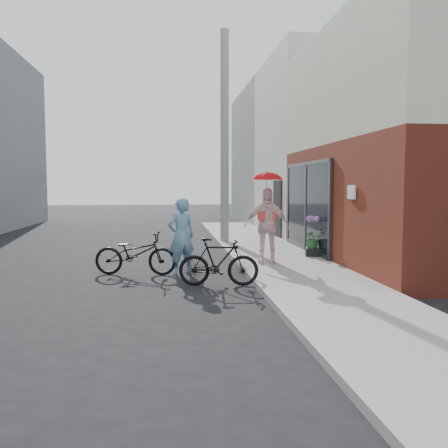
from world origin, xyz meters
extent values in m
plane|color=black|center=(0.00, 0.00, 0.00)|extent=(80.00, 80.00, 0.00)
cube|color=#989993|center=(2.10, 2.00, 0.06)|extent=(2.20, 24.00, 0.12)
cube|color=#9E9E99|center=(0.94, 2.00, 0.06)|extent=(0.12, 24.00, 0.12)
cube|color=black|center=(3.16, 3.50, 1.36)|extent=(0.06, 3.80, 2.40)
cube|color=white|center=(3.16, 0.20, 1.82)|extent=(0.04, 0.40, 0.30)
cube|color=silver|center=(7.20, 9.00, 3.50)|extent=(8.00, 6.00, 7.00)
cube|color=slate|center=(7.20, 16.00, 3.50)|extent=(8.00, 8.00, 7.00)
cylinder|color=#9E9E99|center=(1.10, 6.00, 3.50)|extent=(0.28, 0.28, 7.00)
imported|color=#6B9BBF|center=(-0.48, 0.74, 0.85)|extent=(0.72, 0.59, 1.69)
imported|color=black|center=(-1.49, 0.86, 0.47)|extent=(1.89, 0.94, 0.95)
imported|color=black|center=(0.21, -0.50, 0.47)|extent=(1.61, 0.65, 0.94)
imported|color=#FFD5DF|center=(1.55, 1.39, 1.01)|extent=(1.13, 0.71, 1.79)
imported|color=red|center=(1.55, 1.39, 2.24)|extent=(0.75, 0.75, 0.66)
cube|color=black|center=(3.00, 2.35, 0.22)|extent=(0.46, 0.46, 0.20)
imported|color=#29672F|center=(3.00, 2.35, 0.60)|extent=(0.50, 0.43, 0.55)
camera|label=1|loc=(-0.76, -9.61, 1.96)|focal=38.00mm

